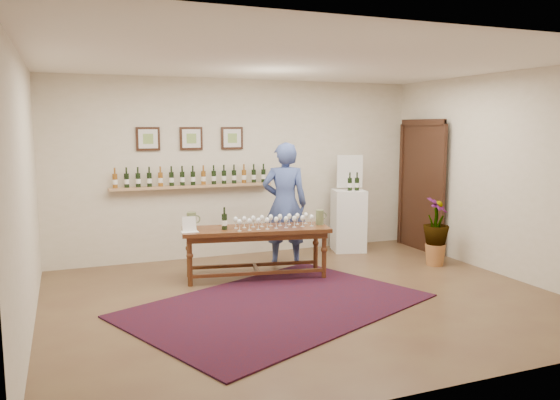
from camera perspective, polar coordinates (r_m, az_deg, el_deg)
name	(u,v)px	position (r m, az deg, el deg)	size (l,w,h in m)	color
ground	(304,298)	(6.71, 2.55, -10.21)	(6.00, 6.00, 0.00)	#533524
room_shell	(376,184)	(9.07, 10.00, 1.61)	(6.00, 6.00, 6.00)	beige
rug	(277,305)	(6.42, -0.28, -10.95)	(3.31, 2.21, 0.02)	#490D0E
tasting_table	(256,235)	(7.43, -2.53, -3.69)	(2.06, 0.98, 0.70)	#402210
table_glasses	(274,221)	(7.42, -0.64, -2.23)	(1.19, 0.27, 0.16)	white
table_bottles	(224,218)	(7.32, -5.89, -1.87)	(0.28, 0.16, 0.30)	black
pitcher_left	(192,221)	(7.31, -9.23, -2.19)	(0.15, 0.15, 0.24)	#616C43
pitcher_right	(320,217)	(7.63, 4.17, -1.81)	(0.13, 0.13, 0.21)	#616C43
menu_card	(189,224)	(7.20, -9.48, -2.50)	(0.22, 0.16, 0.20)	silver
display_pedestal	(348,220)	(9.15, 7.16, -2.13)	(0.51, 0.51, 1.02)	white
pedestal_bottles	(353,182)	(8.99, 7.68, 1.88)	(0.28, 0.08, 0.28)	black
info_sign	(350,171)	(9.17, 7.30, 2.99)	(0.44, 0.02, 0.60)	silver
potted_plant	(436,232)	(8.44, 15.98, -3.18)	(0.66, 0.66, 0.88)	#A46736
person	(285,204)	(8.12, 0.51, -0.42)	(0.67, 0.44, 1.83)	#3A4C8B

